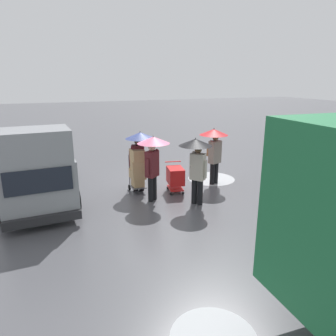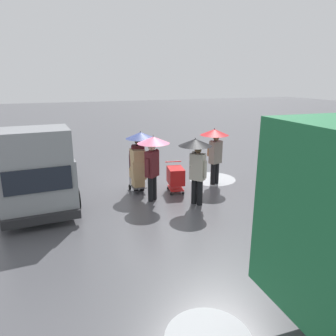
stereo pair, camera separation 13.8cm
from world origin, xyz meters
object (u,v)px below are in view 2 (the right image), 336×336
at_px(pedestrian_white_side, 153,153).
at_px(pedestrian_pink_side, 140,147).
at_px(pedestrian_black_side, 196,156).
at_px(hand_dolly_boxes, 138,168).
at_px(cargo_van_parked_right, 36,166).
at_px(shopping_cart_vendor, 176,177).
at_px(pedestrian_far_side, 215,144).

bearing_deg(pedestrian_white_side, pedestrian_pink_side, -81.43).
bearing_deg(pedestrian_pink_side, pedestrian_black_side, 125.29).
xyz_separation_m(hand_dolly_boxes, pedestrian_pink_side, (-0.12, -0.12, 0.71)).
height_order(cargo_van_parked_right, shopping_cart_vendor, cargo_van_parked_right).
relative_size(shopping_cart_vendor, pedestrian_white_side, 0.47).
relative_size(shopping_cart_vendor, pedestrian_far_side, 0.47).
bearing_deg(pedestrian_pink_side, pedestrian_far_side, 174.05).
distance_m(cargo_van_parked_right, shopping_cart_vendor, 4.63).
bearing_deg(pedestrian_black_side, pedestrian_white_side, -35.65).
bearing_deg(pedestrian_far_side, pedestrian_white_side, 15.30).
relative_size(hand_dolly_boxes, pedestrian_white_side, 0.72).
relative_size(shopping_cart_vendor, pedestrian_black_side, 0.47).
distance_m(pedestrian_white_side, pedestrian_far_side, 2.73).
distance_m(shopping_cart_vendor, pedestrian_far_side, 1.97).
bearing_deg(cargo_van_parked_right, pedestrian_black_side, 155.73).
bearing_deg(shopping_cart_vendor, pedestrian_black_side, 98.25).
bearing_deg(pedestrian_white_side, shopping_cart_vendor, -156.40).
bearing_deg(hand_dolly_boxes, pedestrian_far_side, 176.62).
bearing_deg(cargo_van_parked_right, pedestrian_white_side, 159.95).
height_order(cargo_van_parked_right, hand_dolly_boxes, cargo_van_parked_right).
height_order(pedestrian_pink_side, pedestrian_white_side, same).
xyz_separation_m(cargo_van_parked_right, pedestrian_black_side, (-4.69, 2.11, 0.41)).
xyz_separation_m(pedestrian_pink_side, pedestrian_black_side, (-1.30, 1.83, 0.00)).
bearing_deg(pedestrian_black_side, pedestrian_far_side, -134.01).
xyz_separation_m(shopping_cart_vendor, pedestrian_far_side, (-1.67, -0.30, 1.00)).
distance_m(cargo_van_parked_right, hand_dolly_boxes, 3.31).
relative_size(pedestrian_pink_side, pedestrian_black_side, 1.00).
relative_size(cargo_van_parked_right, pedestrian_black_side, 2.53).
distance_m(pedestrian_pink_side, pedestrian_white_side, 1.02).
bearing_deg(pedestrian_white_side, pedestrian_far_side, -164.70).
bearing_deg(hand_dolly_boxes, pedestrian_white_side, 107.08).
xyz_separation_m(pedestrian_pink_side, pedestrian_white_side, (-0.15, 1.01, 0.00)).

